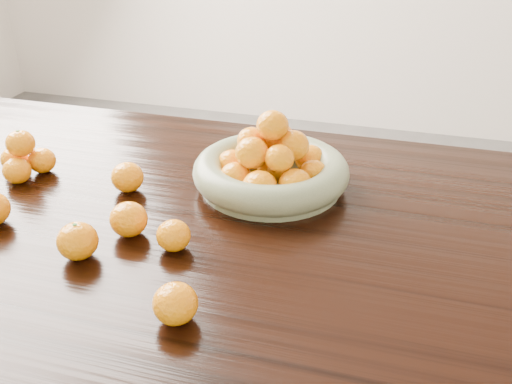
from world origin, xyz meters
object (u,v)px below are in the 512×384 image
(fruit_bowl, at_px, (271,168))
(orange_pyramid, at_px, (24,158))
(dining_table, at_px, (253,260))
(loose_orange_0, at_px, (78,241))

(fruit_bowl, xyz_separation_m, orange_pyramid, (-0.55, -0.10, -0.00))
(dining_table, height_order, fruit_bowl, fruit_bowl)
(orange_pyramid, bearing_deg, loose_orange_0, -41.05)
(dining_table, distance_m, fruit_bowl, 0.21)
(fruit_bowl, bearing_deg, loose_orange_0, -125.88)
(dining_table, relative_size, loose_orange_0, 27.69)
(loose_orange_0, bearing_deg, fruit_bowl, 54.12)
(dining_table, height_order, loose_orange_0, loose_orange_0)
(dining_table, bearing_deg, orange_pyramid, 174.05)
(fruit_bowl, height_order, orange_pyramid, fruit_bowl)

